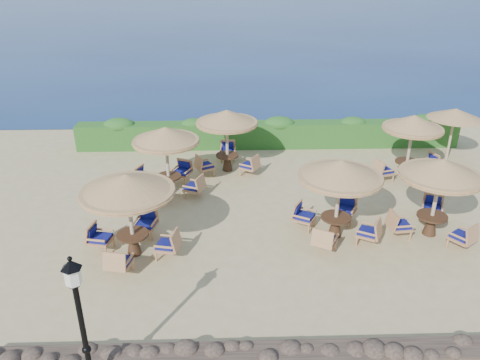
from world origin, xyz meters
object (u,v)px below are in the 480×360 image
(cafe_set_0, at_px, (129,201))
(cafe_set_5, at_px, (412,133))
(lamp_post, at_px, (84,336))
(cafe_set_2, at_px, (439,183))
(cafe_set_4, at_px, (227,129))
(cafe_set_3, at_px, (167,151))
(extra_parasol, at_px, (455,114))
(cafe_set_1, at_px, (339,186))

(cafe_set_0, distance_m, cafe_set_5, 11.49)
(lamp_post, height_order, cafe_set_5, lamp_post)
(cafe_set_0, bearing_deg, lamp_post, -89.45)
(cafe_set_2, xyz_separation_m, cafe_set_4, (-6.55, 5.37, -0.00))
(cafe_set_2, height_order, cafe_set_3, same)
(cafe_set_3, relative_size, cafe_set_5, 0.99)
(extra_parasol, bearing_deg, cafe_set_4, -175.79)
(cafe_set_1, distance_m, cafe_set_3, 6.57)
(cafe_set_2, relative_size, cafe_set_5, 0.96)
(cafe_set_0, bearing_deg, cafe_set_5, 27.29)
(cafe_set_1, height_order, cafe_set_5, same)
(cafe_set_1, xyz_separation_m, cafe_set_5, (3.89, 4.43, 0.14))
(lamp_post, xyz_separation_m, extra_parasol, (12.60, 12.00, 0.62))
(cafe_set_0, xyz_separation_m, cafe_set_5, (10.21, 5.27, 0.10))
(cafe_set_5, bearing_deg, lamp_post, -134.45)
(cafe_set_0, bearing_deg, cafe_set_2, 5.01)
(lamp_post, xyz_separation_m, cafe_set_0, (-0.05, 5.09, 0.26))
(cafe_set_1, height_order, cafe_set_4, same)
(cafe_set_2, height_order, cafe_set_5, same)
(cafe_set_2, xyz_separation_m, cafe_set_3, (-8.80, 3.30, -0.12))
(cafe_set_4, relative_size, cafe_set_5, 0.96)
(cafe_set_3, bearing_deg, lamp_post, -93.61)
(cafe_set_2, bearing_deg, cafe_set_0, -174.99)
(cafe_set_0, height_order, cafe_set_5, same)
(cafe_set_3, bearing_deg, cafe_set_0, -98.68)
(extra_parasol, xyz_separation_m, cafe_set_1, (-6.33, -6.08, -0.39))
(cafe_set_1, height_order, cafe_set_2, same)
(cafe_set_1, distance_m, cafe_set_2, 3.11)
(extra_parasol, relative_size, cafe_set_3, 0.84)
(lamp_post, height_order, cafe_set_0, lamp_post)
(extra_parasol, height_order, cafe_set_3, cafe_set_3)
(cafe_set_1, relative_size, cafe_set_4, 1.00)
(cafe_set_2, bearing_deg, cafe_set_4, 140.66)
(extra_parasol, bearing_deg, cafe_set_2, -117.90)
(cafe_set_1, relative_size, cafe_set_2, 1.01)
(cafe_set_0, relative_size, cafe_set_2, 1.04)
(cafe_set_0, xyz_separation_m, cafe_set_3, (0.63, 4.13, -0.08))
(lamp_post, bearing_deg, extra_parasol, 43.60)
(cafe_set_0, xyz_separation_m, cafe_set_1, (6.32, 0.84, -0.03))
(cafe_set_1, bearing_deg, lamp_post, -136.63)
(cafe_set_3, distance_m, cafe_set_5, 9.65)
(cafe_set_1, distance_m, cafe_set_4, 6.37)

